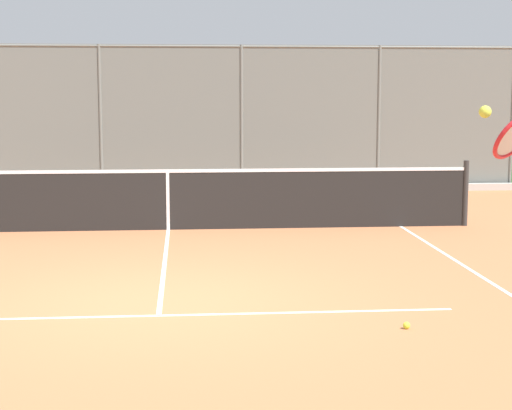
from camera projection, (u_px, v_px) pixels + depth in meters
ground_plane at (160, 303)px, 8.72m from camera, size 60.00×60.00×0.00m
court_line_markings at (158, 323)px, 7.97m from camera, size 7.58×9.44×0.01m
fence_backdrop at (172, 129)px, 18.72m from camera, size 18.11×1.37×3.17m
tennis_net at (168, 199)px, 13.27m from camera, size 9.74×0.09×1.07m
tennis_ball_near_baseline at (407, 325)px, 7.77m from camera, size 0.07×0.07×0.07m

